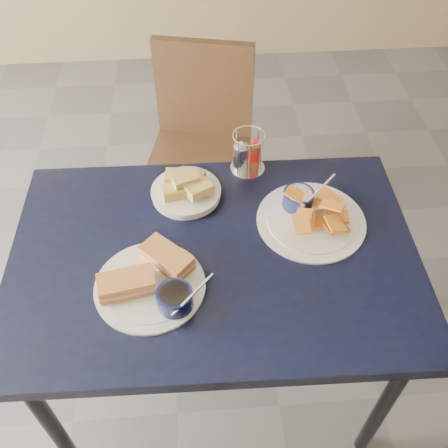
{
  "coord_description": "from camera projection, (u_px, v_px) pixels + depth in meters",
  "views": [
    {
      "loc": [
        0.12,
        -0.71,
        1.81
      ],
      "look_at": [
        0.19,
        0.18,
        0.82
      ],
      "focal_mm": 40.0,
      "sensor_mm": 36.0,
      "label": 1
    }
  ],
  "objects": [
    {
      "name": "ground",
      "position": [
        177.0,
        413.0,
        1.81
      ],
      "size": [
        6.0,
        6.0,
        0.0
      ],
      "primitive_type": "plane",
      "color": "#535358",
      "rests_on": "ground"
    },
    {
      "name": "dining_table",
      "position": [
        215.0,
        269.0,
        1.41
      ],
      "size": [
        1.13,
        0.77,
        0.75
      ],
      "color": "black",
      "rests_on": "ground"
    },
    {
      "name": "chair_far",
      "position": [
        197.0,
        133.0,
        2.12
      ],
      "size": [
        0.48,
        0.47,
        0.86
      ],
      "color": "#301D10",
      "rests_on": "ground"
    },
    {
      "name": "sandwich_plate",
      "position": [
        153.0,
        281.0,
        1.26
      ],
      "size": [
        0.31,
        0.29,
        0.12
      ],
      "color": "white",
      "rests_on": "dining_table"
    },
    {
      "name": "plantain_plate",
      "position": [
        309.0,
        214.0,
        1.43
      ],
      "size": [
        0.31,
        0.31,
        0.12
      ],
      "color": "white",
      "rests_on": "dining_table"
    },
    {
      "name": "bread_basket",
      "position": [
        186.0,
        189.0,
        1.48
      ],
      "size": [
        0.21,
        0.21,
        0.08
      ],
      "color": "white",
      "rests_on": "dining_table"
    },
    {
      "name": "condiment_caddy",
      "position": [
        246.0,
        155.0,
        1.54
      ],
      "size": [
        0.11,
        0.11,
        0.14
      ],
      "color": "silver",
      "rests_on": "dining_table"
    }
  ]
}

